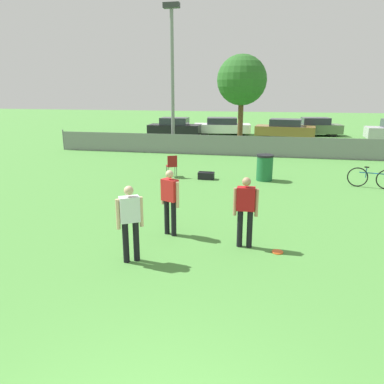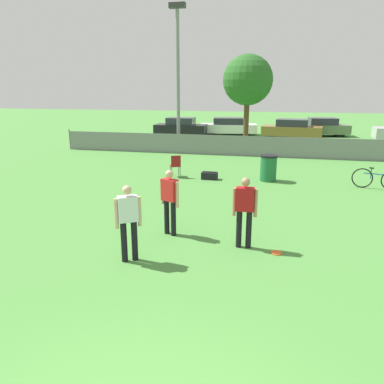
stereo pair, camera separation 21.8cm
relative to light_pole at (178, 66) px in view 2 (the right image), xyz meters
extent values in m
cube|color=gray|center=(4.64, -0.95, -4.22)|extent=(22.42, 0.03, 1.10)
cylinder|color=slate|center=(-6.57, -0.95, -4.17)|extent=(0.07, 0.07, 1.21)
cylinder|color=gray|center=(0.00, 0.00, -0.92)|extent=(0.20, 0.20, 7.70)
cube|color=#333338|center=(0.00, 0.00, 3.13)|extent=(0.90, 0.36, 0.28)
cylinder|color=brown|center=(3.75, 2.10, -3.30)|extent=(0.32, 0.32, 2.95)
sphere|color=#286023|center=(3.75, 2.10, -0.70)|extent=(2.99, 2.99, 2.99)
cylinder|color=black|center=(2.76, -14.58, -4.33)|extent=(0.13, 0.13, 0.89)
cylinder|color=black|center=(2.95, -14.46, -4.33)|extent=(0.13, 0.13, 0.89)
cube|color=silver|center=(2.86, -14.52, -3.61)|extent=(0.46, 0.40, 0.54)
sphere|color=#D8AD8C|center=(2.86, -14.52, -3.21)|extent=(0.20, 0.20, 0.20)
cylinder|color=#D8AD8C|center=(2.65, -14.65, -3.69)|extent=(0.08, 0.08, 0.64)
cylinder|color=#D8AD8C|center=(3.06, -14.39, -3.69)|extent=(0.08, 0.08, 0.64)
cylinder|color=black|center=(3.17, -12.84, -4.33)|extent=(0.13, 0.13, 0.89)
cylinder|color=black|center=(3.37, -12.94, -4.33)|extent=(0.13, 0.13, 0.89)
cube|color=red|center=(3.27, -12.89, -3.61)|extent=(0.46, 0.37, 0.54)
sphere|color=#D8AD8C|center=(3.27, -12.89, -3.21)|extent=(0.20, 0.20, 0.20)
cylinder|color=#D8AD8C|center=(3.05, -12.78, -3.69)|extent=(0.08, 0.08, 0.64)
cylinder|color=#D8AD8C|center=(3.49, -12.99, -3.69)|extent=(0.08, 0.08, 0.64)
cylinder|color=black|center=(5.04, -13.27, -4.33)|extent=(0.13, 0.13, 0.89)
cylinder|color=black|center=(5.26, -13.27, -4.33)|extent=(0.13, 0.13, 0.89)
cube|color=#B21419|center=(5.15, -13.27, -3.61)|extent=(0.41, 0.23, 0.54)
sphere|color=tan|center=(5.15, -13.27, -3.21)|extent=(0.20, 0.20, 0.20)
cylinder|color=tan|center=(4.90, -13.28, -3.69)|extent=(0.08, 0.08, 0.64)
cylinder|color=tan|center=(5.39, -13.26, -3.69)|extent=(0.08, 0.08, 0.64)
cylinder|color=#E5591E|center=(5.91, -13.44, -4.76)|extent=(0.25, 0.25, 0.03)
torus|color=#E5591E|center=(5.91, -13.44, -4.76)|extent=(0.26, 0.26, 0.03)
cylinder|color=#333338|center=(1.73, -6.38, -4.55)|extent=(0.02, 0.02, 0.44)
cylinder|color=#333338|center=(1.41, -6.54, -4.55)|extent=(0.02, 0.02, 0.44)
cylinder|color=#333338|center=(1.88, -6.70, -4.55)|extent=(0.02, 0.02, 0.44)
cylinder|color=#333338|center=(1.57, -6.86, -4.55)|extent=(0.02, 0.02, 0.44)
cube|color=maroon|center=(1.65, -6.62, -4.32)|extent=(0.54, 0.54, 0.03)
cube|color=maroon|center=(1.73, -6.79, -4.08)|extent=(0.37, 0.20, 0.45)
torus|color=black|center=(8.88, -6.81, -4.40)|extent=(0.73, 0.20, 0.73)
cylinder|color=#195999|center=(9.36, -6.91, -4.21)|extent=(0.89, 0.23, 0.04)
cylinder|color=#195999|center=(9.15, -6.87, -4.21)|extent=(0.03, 0.03, 0.38)
cube|color=black|center=(9.15, -6.87, -4.00)|extent=(0.17, 0.09, 0.04)
cylinder|color=#1E6638|center=(5.45, -6.49, -4.29)|extent=(0.64, 0.64, 0.96)
cylinder|color=black|center=(5.45, -6.49, -3.78)|extent=(0.67, 0.67, 0.08)
cube|color=black|center=(3.13, -6.77, -4.63)|extent=(0.64, 0.35, 0.29)
cube|color=black|center=(3.13, -6.77, -4.47)|extent=(0.54, 0.04, 0.02)
cylinder|color=black|center=(-0.49, 7.76, -4.47)|extent=(0.61, 0.19, 0.60)
cylinder|color=black|center=(-0.46, 6.31, -4.47)|extent=(0.61, 0.19, 0.60)
cylinder|color=black|center=(-2.96, 7.72, -4.47)|extent=(0.61, 0.19, 0.60)
cylinder|color=black|center=(-2.94, 6.27, -4.47)|extent=(0.61, 0.19, 0.60)
cube|color=black|center=(-1.71, 7.01, -4.24)|extent=(4.02, 1.74, 0.71)
cube|color=#2D333D|center=(-1.71, 7.01, -3.62)|extent=(2.10, 1.50, 0.53)
cylinder|color=black|center=(3.05, 9.62, -4.46)|extent=(0.64, 0.26, 0.62)
cylinder|color=black|center=(3.25, 8.02, -4.46)|extent=(0.64, 0.26, 0.62)
cylinder|color=black|center=(0.31, 9.28, -4.46)|extent=(0.64, 0.26, 0.62)
cylinder|color=black|center=(0.51, 7.67, -4.46)|extent=(0.64, 0.26, 0.62)
cube|color=white|center=(1.78, 8.65, -4.25)|extent=(4.65, 2.38, 0.66)
cube|color=#2D333D|center=(1.78, 8.65, -3.67)|extent=(2.50, 1.89, 0.50)
cylinder|color=black|center=(8.08, 8.36, -4.47)|extent=(0.62, 0.24, 0.60)
cylinder|color=black|center=(7.92, 6.84, -4.47)|extent=(0.62, 0.24, 0.60)
cylinder|color=black|center=(5.41, 8.65, -4.47)|extent=(0.62, 0.24, 0.60)
cylinder|color=black|center=(5.25, 7.12, -4.47)|extent=(0.62, 0.24, 0.60)
cube|color=olive|center=(6.67, 7.74, -4.25)|extent=(4.49, 2.19, 0.69)
cube|color=#2D333D|center=(6.67, 7.74, -3.64)|extent=(2.40, 1.77, 0.52)
cylinder|color=black|center=(10.12, 10.40, -4.45)|extent=(0.66, 0.26, 0.65)
cylinder|color=black|center=(10.30, 8.94, -4.45)|extent=(0.66, 0.26, 0.65)
cylinder|color=black|center=(7.70, 10.11, -4.45)|extent=(0.66, 0.26, 0.65)
cylinder|color=black|center=(7.88, 8.64, -4.45)|extent=(0.66, 0.26, 0.65)
cube|color=#59724C|center=(9.00, 9.52, -4.23)|extent=(4.10, 2.17, 0.68)
cube|color=#2D333D|center=(9.00, 9.52, -3.63)|extent=(2.21, 1.73, 0.51)
cylinder|color=black|center=(13.09, 8.10, -4.43)|extent=(0.68, 0.20, 0.68)
camera|label=1|loc=(5.61, -21.40, -1.23)|focal=35.00mm
camera|label=2|loc=(5.82, -21.35, -1.23)|focal=35.00mm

